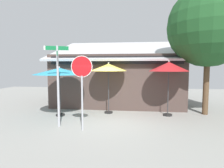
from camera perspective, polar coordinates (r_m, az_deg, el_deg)
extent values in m
cube|color=gray|center=(8.64, -1.09, -11.68)|extent=(28.00, 28.00, 0.10)
cube|color=#473833|center=(13.16, 2.10, 1.35)|extent=(7.87, 5.25, 3.17)
cube|color=silver|center=(13.04, 2.07, 10.25)|extent=(8.37, 5.77, 1.70)
cube|color=black|center=(10.48, 0.91, 7.18)|extent=(7.27, 0.16, 0.44)
cylinder|color=#A8AAB2|center=(7.99, -15.88, -0.80)|extent=(0.09, 0.09, 3.30)
cube|color=#116B38|center=(7.99, -16.15, 10.31)|extent=(0.84, 0.36, 0.16)
cube|color=#116B38|center=(7.97, -16.11, 8.74)|extent=(0.36, 0.84, 0.16)
cube|color=white|center=(8.01, -19.60, 10.21)|extent=(0.07, 0.05, 0.16)
cylinder|color=#A8AAB2|center=(7.41, -8.94, -5.73)|extent=(0.07, 0.07, 2.12)
cylinder|color=white|center=(7.28, -9.09, 5.19)|extent=(0.82, 0.06, 0.82)
cylinder|color=red|center=(7.28, -9.09, 5.19)|extent=(0.77, 0.07, 0.77)
cylinder|color=black|center=(10.04, -15.23, -8.93)|extent=(0.44, 0.44, 0.08)
cylinder|color=#333335|center=(9.85, -15.37, -3.14)|extent=(0.05, 0.05, 2.13)
cone|color=#2D99BC|center=(9.76, -15.53, 3.72)|extent=(2.56, 2.56, 0.33)
sphere|color=silver|center=(9.75, -15.55, 4.86)|extent=(0.08, 0.08, 0.08)
cylinder|color=black|center=(10.23, -1.04, -8.49)|extent=(0.44, 0.44, 0.08)
cylinder|color=#333335|center=(10.03, -1.05, -2.33)|extent=(0.05, 0.05, 2.30)
cone|color=#EAD14C|center=(9.95, -1.06, 5.04)|extent=(1.92, 1.92, 0.37)
sphere|color=silver|center=(9.95, -1.06, 6.29)|extent=(0.08, 0.08, 0.08)
cylinder|color=black|center=(10.11, 16.33, -8.87)|extent=(0.44, 0.44, 0.08)
cylinder|color=#333335|center=(9.90, 16.49, -2.65)|extent=(0.05, 0.05, 2.29)
cone|color=#B21E23|center=(9.82, 16.68, 5.04)|extent=(1.95, 1.95, 0.46)
sphere|color=silver|center=(9.82, 16.72, 6.56)|extent=(0.08, 0.08, 0.08)
cylinder|color=brown|center=(10.85, 26.38, -0.54)|extent=(0.28, 0.28, 2.96)
sphere|color=#1E4C23|center=(11.00, 27.02, 15.21)|extent=(4.06, 4.06, 4.06)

